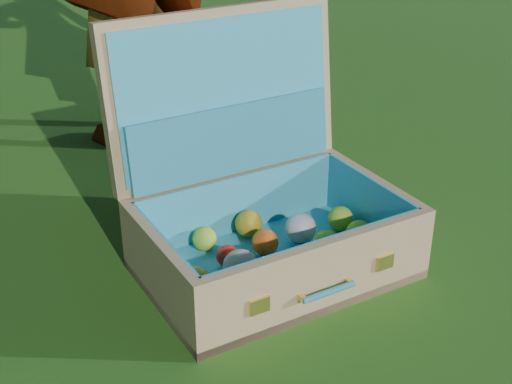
# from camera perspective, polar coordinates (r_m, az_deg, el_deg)

# --- Properties ---
(ground) EXTENTS (60.00, 60.00, 0.00)m
(ground) POSITION_cam_1_polar(r_m,az_deg,el_deg) (1.74, -2.69, -7.07)
(ground) COLOR #215114
(ground) RESTS_ON ground
(suitcase) EXTENTS (0.65, 0.55, 0.60)m
(suitcase) POSITION_cam_1_polar(r_m,az_deg,el_deg) (1.75, 0.21, -0.45)
(suitcase) COLOR tan
(suitcase) RESTS_ON ground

